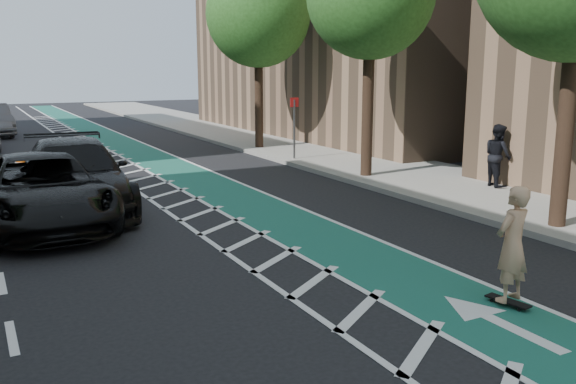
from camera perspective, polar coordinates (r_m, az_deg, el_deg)
ground at (r=9.84m, az=-5.27°, el=-9.78°), size 120.00×120.00×0.00m
bike_lane at (r=19.91m, az=-8.37°, el=1.09°), size 2.00×90.00×0.01m
buffer_strip at (r=19.48m, az=-12.53°, el=0.70°), size 1.40×90.00×0.01m
sidewalk_right at (r=22.85m, az=7.18°, el=2.63°), size 5.00×90.00×0.15m
curb_right at (r=21.56m, az=1.83°, el=2.20°), size 0.12×90.00×0.16m
tree_r_d at (r=27.09m, az=-2.99°, el=16.16°), size 4.20×4.20×7.90m
sign_post at (r=23.39m, az=0.59°, el=6.08°), size 0.35×0.08×2.47m
skateboard at (r=10.02m, az=19.88°, el=-9.59°), size 0.31×0.72×0.09m
skateboarder at (r=9.74m, az=20.25°, el=-4.59°), size 0.71×0.53×1.78m
suv_near at (r=15.06m, az=-22.02°, el=0.16°), size 2.82×5.95×1.64m
suv_far at (r=16.37m, az=-19.41°, el=1.44°), size 2.83×6.25×1.77m
pedestrian at (r=18.86m, az=19.04°, el=3.27°), size 0.91×1.04×1.83m
barrel_b at (r=21.57m, az=-23.47°, el=2.11°), size 0.62×0.62×0.85m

